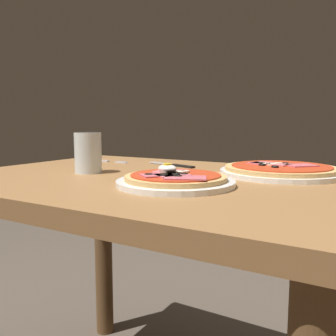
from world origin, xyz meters
TOP-DOWN VIEW (x-y plane):
  - dining_table at (0.00, 0.00)m, footprint 1.02×0.76m
  - pizza_foreground at (0.12, -0.10)m, footprint 0.26×0.26m
  - pizza_across_left at (0.28, 0.18)m, footprint 0.32×0.32m
  - water_glass_near at (-0.18, -0.05)m, footprint 0.07×0.07m
  - fork at (-0.32, 0.19)m, footprint 0.16×0.02m
  - knife at (-0.06, 0.21)m, footprint 0.19×0.08m

SIDE VIEW (x-z plane):
  - dining_table at x=0.00m, z-range 0.23..0.97m
  - fork at x=-0.32m, z-range 0.73..0.74m
  - knife at x=-0.06m, z-range 0.73..0.74m
  - pizza_across_left at x=0.28m, z-range 0.73..0.76m
  - pizza_foreground at x=0.12m, z-range 0.72..0.77m
  - water_glass_near at x=-0.18m, z-range 0.73..0.84m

